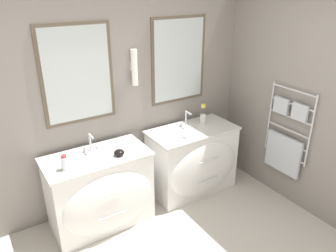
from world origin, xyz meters
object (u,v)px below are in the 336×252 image
(toiletry_bottle, at_px, (65,163))
(vanity_left, at_px, (101,191))
(flower_vase, at_px, (203,115))
(amenity_bowl, at_px, (119,153))
(vanity_right, at_px, (193,160))

(toiletry_bottle, bearing_deg, vanity_left, 9.32)
(flower_vase, bearing_deg, amenity_bowl, -171.08)
(vanity_left, relative_size, flower_vase, 4.03)
(amenity_bowl, bearing_deg, vanity_left, 157.59)
(vanity_left, relative_size, vanity_right, 1.00)
(vanity_left, bearing_deg, vanity_right, 0.00)
(vanity_left, height_order, toiletry_bottle, toiletry_bottle)
(flower_vase, bearing_deg, vanity_left, -175.64)
(vanity_left, bearing_deg, toiletry_bottle, -170.68)
(amenity_bowl, xyz_separation_m, flower_vase, (1.21, 0.19, 0.08))
(vanity_left, relative_size, amenity_bowl, 9.92)
(vanity_right, height_order, amenity_bowl, amenity_bowl)
(vanity_left, bearing_deg, amenity_bowl, -22.41)
(toiletry_bottle, xyz_separation_m, flower_vase, (1.74, 0.16, 0.04))
(vanity_right, bearing_deg, flower_vase, 27.72)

